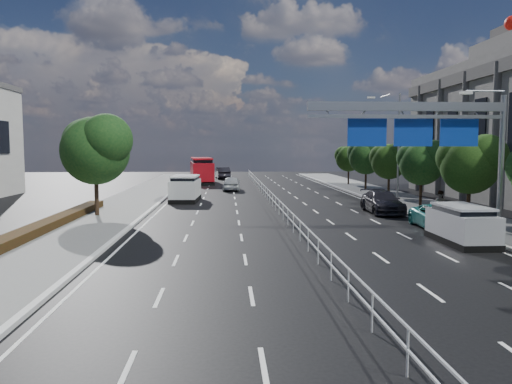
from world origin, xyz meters
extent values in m
plane|color=black|center=(0.00, 0.00, 0.00)|extent=(160.00, 160.00, 0.00)
cube|color=silver|center=(-9.00, 0.00, 0.07)|extent=(0.25, 140.00, 0.15)
cube|color=silver|center=(0.00, 22.50, 1.00)|extent=(0.05, 85.00, 0.05)
cube|color=silver|center=(0.00, 22.50, 0.55)|extent=(0.05, 85.00, 0.05)
cylinder|color=gray|center=(10.60, 10.00, 3.60)|extent=(0.28, 0.28, 7.20)
cube|color=gray|center=(5.60, 10.00, 6.60)|extent=(10.20, 0.25, 0.45)
cube|color=gray|center=(5.60, 10.00, 6.10)|extent=(10.20, 0.18, 0.18)
cylinder|color=gray|center=(9.60, 10.00, 7.40)|extent=(2.00, 0.10, 0.10)
cube|color=silver|center=(8.60, 10.00, 7.30)|extent=(0.60, 0.25, 0.15)
cube|color=#0E339A|center=(8.40, 10.18, 5.30)|extent=(2.00, 0.08, 1.40)
cube|color=white|center=(8.40, 10.23, 5.30)|extent=(1.80, 0.02, 1.20)
cube|color=#0E339A|center=(6.00, 10.18, 5.30)|extent=(2.00, 0.08, 1.40)
cube|color=white|center=(6.00, 10.23, 5.30)|extent=(1.80, 0.02, 1.20)
cube|color=#0E339A|center=(3.60, 10.18, 5.30)|extent=(2.00, 0.08, 1.40)
cube|color=white|center=(3.60, 10.23, 5.30)|extent=(1.80, 0.02, 1.20)
cylinder|color=gray|center=(10.80, 26.00, 4.50)|extent=(0.16, 0.16, 9.00)
cylinder|color=gray|center=(9.60, 26.00, 8.80)|extent=(0.10, 2.40, 0.10)
cube|color=silver|center=(8.40, 26.00, 8.65)|extent=(0.60, 0.25, 0.15)
cube|color=#4C4947|center=(16.90, 22.00, 10.60)|extent=(0.40, 36.00, 1.00)
sphere|color=#B2140C|center=(17.80, 22.00, 13.80)|extent=(1.10, 1.10, 1.10)
cylinder|color=black|center=(-12.00, 18.00, 1.75)|extent=(0.28, 0.28, 3.50)
sphere|color=#103313|center=(-12.00, 18.00, 4.34)|extent=(4.40, 4.40, 4.40)
sphere|color=#103313|center=(-11.12, 17.34, 5.04)|extent=(3.30, 3.30, 3.30)
sphere|color=#103313|center=(-12.77, 18.66, 4.90)|extent=(3.08, 3.08, 3.08)
cylinder|color=black|center=(11.20, 14.50, 1.40)|extent=(0.22, 0.22, 2.80)
sphere|color=black|center=(11.20, 14.50, 3.47)|extent=(3.50, 3.50, 3.50)
sphere|color=black|center=(11.90, 13.97, 4.03)|extent=(2.62, 2.62, 2.62)
sphere|color=black|center=(10.59, 15.03, 3.92)|extent=(2.45, 2.45, 2.45)
cylinder|color=black|center=(11.20, 22.00, 1.35)|extent=(0.22, 0.22, 2.70)
sphere|color=#103313|center=(11.20, 22.00, 3.35)|extent=(3.30, 3.30, 3.30)
sphere|color=#103313|center=(11.86, 21.50, 3.89)|extent=(2.48, 2.48, 2.47)
sphere|color=#103313|center=(10.62, 22.50, 3.78)|extent=(2.31, 2.31, 2.31)
cylinder|color=black|center=(11.20, 29.50, 1.32)|extent=(0.21, 0.21, 2.65)
sphere|color=black|center=(11.20, 29.50, 3.29)|extent=(3.20, 3.20, 3.20)
sphere|color=black|center=(11.84, 29.02, 3.82)|extent=(2.40, 2.40, 2.40)
sphere|color=black|center=(10.64, 29.98, 3.71)|extent=(2.24, 2.24, 2.24)
cylinder|color=black|center=(11.20, 37.00, 1.43)|extent=(0.23, 0.23, 2.85)
sphere|color=#103313|center=(11.20, 37.00, 3.53)|extent=(3.60, 3.60, 3.60)
sphere|color=#103313|center=(11.92, 36.46, 4.10)|extent=(2.70, 2.70, 2.70)
sphere|color=#103313|center=(10.57, 37.54, 3.99)|extent=(2.52, 2.52, 2.52)
cylinder|color=black|center=(11.20, 44.50, 1.30)|extent=(0.21, 0.21, 2.60)
sphere|color=black|center=(11.20, 44.50, 3.22)|extent=(3.10, 3.10, 3.10)
sphere|color=black|center=(11.82, 44.03, 3.74)|extent=(2.32, 2.33, 2.32)
sphere|color=black|center=(10.66, 44.97, 3.64)|extent=(2.17, 2.17, 2.17)
cube|color=black|center=(-7.03, 27.60, 0.18)|extent=(2.45, 5.17, 0.36)
cube|color=silver|center=(-7.03, 27.60, 1.05)|extent=(2.40, 5.06, 1.49)
cube|color=black|center=(-7.03, 27.60, 1.80)|extent=(2.16, 3.67, 0.66)
cube|color=silver|center=(-7.03, 27.60, 2.13)|extent=(2.26, 3.97, 0.13)
cylinder|color=black|center=(-8.01, 26.01, 0.37)|extent=(0.36, 0.76, 0.74)
cylinder|color=black|center=(-6.22, 25.92, 0.37)|extent=(0.36, 0.76, 0.74)
cylinder|color=black|center=(-7.83, 29.28, 0.37)|extent=(0.36, 0.76, 0.74)
cylinder|color=black|center=(-6.04, 29.18, 0.37)|extent=(0.36, 0.76, 0.74)
cube|color=black|center=(-6.76, 50.13, 0.16)|extent=(3.71, 11.13, 0.33)
cube|color=maroon|center=(-6.76, 50.13, 1.57)|extent=(3.63, 10.91, 2.22)
cube|color=black|center=(-6.76, 50.13, 2.68)|extent=(3.12, 7.91, 0.98)
cube|color=maroon|center=(-6.76, 50.13, 3.17)|extent=(3.29, 8.56, 0.20)
cylinder|color=black|center=(-7.47, 46.50, 0.34)|extent=(0.35, 0.70, 0.67)
cylinder|color=black|center=(-5.34, 46.72, 0.34)|extent=(0.35, 0.70, 0.67)
cylinder|color=black|center=(-8.19, 53.53, 0.34)|extent=(0.35, 0.70, 0.67)
cylinder|color=black|center=(-6.06, 53.75, 0.34)|extent=(0.35, 0.70, 0.67)
imported|color=#ACB0B4|center=(-2.99, 38.06, 0.76)|extent=(2.00, 4.55, 1.53)
imported|color=black|center=(-4.11, 58.29, 0.86)|extent=(2.46, 5.40, 1.72)
cube|color=black|center=(7.58, 7.84, 0.15)|extent=(1.86, 4.38, 0.30)
cube|color=#A3A5AA|center=(7.58, 7.84, 0.87)|extent=(1.83, 4.29, 1.24)
cube|color=black|center=(7.58, 7.84, 1.49)|extent=(1.68, 3.09, 0.55)
cube|color=#A3A5AA|center=(7.58, 7.84, 1.76)|extent=(1.75, 3.35, 0.11)
cylinder|color=black|center=(6.81, 6.43, 0.31)|extent=(0.26, 0.62, 0.62)
cylinder|color=black|center=(8.34, 6.42, 0.31)|extent=(0.26, 0.62, 0.62)
cylinder|color=black|center=(6.82, 9.26, 0.31)|extent=(0.26, 0.62, 0.62)
cylinder|color=black|center=(8.35, 9.25, 0.31)|extent=(0.26, 0.62, 0.62)
imported|color=#186C69|center=(8.30, 12.00, 0.67)|extent=(2.56, 4.98, 1.35)
imported|color=black|center=(7.28, 19.00, 0.77)|extent=(2.26, 5.34, 1.54)
imported|color=gray|center=(9.60, 14.94, 1.02)|extent=(1.09, 1.05, 1.77)
camera|label=1|loc=(-3.55, -14.90, 4.52)|focal=35.00mm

